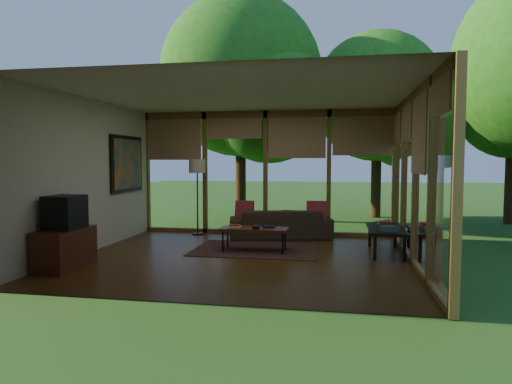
% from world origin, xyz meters
% --- Properties ---
extents(floor, '(5.50, 5.50, 0.00)m').
position_xyz_m(floor, '(0.00, 0.00, 0.00)').
color(floor, '#563316').
rests_on(floor, ground).
extents(ceiling, '(5.50, 5.50, 0.00)m').
position_xyz_m(ceiling, '(0.00, 0.00, 2.70)').
color(ceiling, white).
rests_on(ceiling, ground).
extents(wall_left, '(0.04, 5.00, 2.70)m').
position_xyz_m(wall_left, '(-2.75, 0.00, 1.35)').
color(wall_left, beige).
rests_on(wall_left, ground).
extents(wall_front, '(5.50, 0.04, 2.70)m').
position_xyz_m(wall_front, '(0.00, -2.50, 1.35)').
color(wall_front, beige).
rests_on(wall_front, ground).
extents(window_wall_back, '(5.50, 0.12, 2.70)m').
position_xyz_m(window_wall_back, '(0.00, 2.50, 1.35)').
color(window_wall_back, brown).
rests_on(window_wall_back, ground).
extents(window_wall_right, '(0.12, 5.00, 2.70)m').
position_xyz_m(window_wall_right, '(2.75, 0.00, 1.35)').
color(window_wall_right, brown).
rests_on(window_wall_right, ground).
extents(tree_nw, '(4.36, 4.36, 6.09)m').
position_xyz_m(tree_nw, '(-1.06, 4.90, 3.90)').
color(tree_nw, '#3B2615').
rests_on(tree_nw, ground).
extents(tree_ne, '(3.66, 3.66, 5.26)m').
position_xyz_m(tree_ne, '(2.64, 6.12, 3.42)').
color(tree_ne, '#3B2615').
rests_on(tree_ne, ground).
extents(rug, '(2.23, 1.58, 0.01)m').
position_xyz_m(rug, '(0.11, 0.70, 0.01)').
color(rug, maroon).
rests_on(rug, floor).
extents(sofa, '(2.22, 1.25, 0.61)m').
position_xyz_m(sofa, '(0.39, 2.00, 0.31)').
color(sofa, '#3B2C1D').
rests_on(sofa, floor).
extents(pillow_left, '(0.39, 0.21, 0.40)m').
position_xyz_m(pillow_left, '(-0.36, 1.95, 0.57)').
color(pillow_left, maroon).
rests_on(pillow_left, sofa).
extents(pillow_right, '(0.40, 0.21, 0.42)m').
position_xyz_m(pillow_right, '(1.14, 1.95, 0.58)').
color(pillow_right, maroon).
rests_on(pillow_right, sofa).
extents(ct_book_lower, '(0.24, 0.19, 0.03)m').
position_xyz_m(ct_book_lower, '(-0.24, 0.49, 0.44)').
color(ct_book_lower, beige).
rests_on(ct_book_lower, coffee_table).
extents(ct_book_upper, '(0.19, 0.15, 0.03)m').
position_xyz_m(ct_book_upper, '(-0.24, 0.49, 0.47)').
color(ct_book_upper, maroon).
rests_on(ct_book_upper, coffee_table).
extents(ct_book_side, '(0.23, 0.19, 0.03)m').
position_xyz_m(ct_book_side, '(0.36, 0.62, 0.44)').
color(ct_book_side, black).
rests_on(ct_book_side, coffee_table).
extents(ct_bowl, '(0.16, 0.16, 0.07)m').
position_xyz_m(ct_bowl, '(0.16, 0.44, 0.46)').
color(ct_bowl, black).
rests_on(ct_bowl, coffee_table).
extents(media_cabinet, '(0.50, 1.00, 0.60)m').
position_xyz_m(media_cabinet, '(-2.47, -1.21, 0.30)').
color(media_cabinet, '#562617').
rests_on(media_cabinet, floor).
extents(television, '(0.45, 0.55, 0.50)m').
position_xyz_m(television, '(-2.45, -1.21, 0.85)').
color(television, black).
rests_on(television, media_cabinet).
extents(console_book_a, '(0.29, 0.25, 0.09)m').
position_xyz_m(console_book_a, '(2.40, 0.37, 0.50)').
color(console_book_a, '#365E4D').
rests_on(console_book_a, side_console).
extents(console_book_b, '(0.24, 0.19, 0.10)m').
position_xyz_m(console_book_b, '(2.40, 0.82, 0.50)').
color(console_book_b, maroon).
rests_on(console_book_b, side_console).
extents(console_book_c, '(0.23, 0.19, 0.06)m').
position_xyz_m(console_book_c, '(2.40, 1.22, 0.48)').
color(console_book_c, beige).
rests_on(console_book_c, side_console).
extents(floor_lamp, '(0.36, 0.36, 1.65)m').
position_xyz_m(floor_lamp, '(-1.45, 2.15, 1.41)').
color(floor_lamp, black).
rests_on(floor_lamp, floor).
extents(coffee_table, '(1.20, 0.50, 0.43)m').
position_xyz_m(coffee_table, '(0.11, 0.54, 0.39)').
color(coffee_table, '#562617').
rests_on(coffee_table, floor).
extents(side_console, '(0.60, 1.40, 0.46)m').
position_xyz_m(side_console, '(2.40, 0.77, 0.41)').
color(side_console, black).
rests_on(side_console, floor).
extents(wall_painting, '(0.06, 1.35, 1.15)m').
position_xyz_m(wall_painting, '(-2.71, 1.40, 1.55)').
color(wall_painting, black).
rests_on(wall_painting, wall_left).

